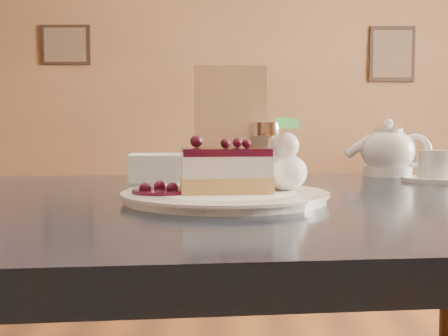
{
  "coord_description": "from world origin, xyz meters",
  "views": [
    {
      "loc": [
        0.23,
        -0.76,
        0.85
      ],
      "look_at": [
        0.21,
        -0.07,
        0.8
      ],
      "focal_mm": 45.0,
      "sensor_mm": 36.0,
      "label": 1
    }
  ],
  "objects_px": {
    "main_table": "(221,250)",
    "tea_set": "(396,156)",
    "dessert_plate": "(225,197)",
    "cheesecake_slice": "(225,171)"
  },
  "relations": [
    {
      "from": "main_table",
      "to": "tea_set",
      "type": "xyz_separation_m",
      "value": [
        0.35,
        0.34,
        0.12
      ]
    },
    {
      "from": "main_table",
      "to": "dessert_plate",
      "type": "xyz_separation_m",
      "value": [
        0.01,
        -0.05,
        0.08
      ]
    },
    {
      "from": "dessert_plate",
      "to": "cheesecake_slice",
      "type": "height_order",
      "value": "cheesecake_slice"
    },
    {
      "from": "main_table",
      "to": "tea_set",
      "type": "bearing_deg",
      "value": 37.14
    },
    {
      "from": "dessert_plate",
      "to": "tea_set",
      "type": "bearing_deg",
      "value": 48.75
    },
    {
      "from": "main_table",
      "to": "cheesecake_slice",
      "type": "xyz_separation_m",
      "value": [
        0.01,
        -0.05,
        0.12
      ]
    },
    {
      "from": "dessert_plate",
      "to": "tea_set",
      "type": "distance_m",
      "value": 0.52
    },
    {
      "from": "cheesecake_slice",
      "to": "dessert_plate",
      "type": "bearing_deg",
      "value": 6.84
    },
    {
      "from": "dessert_plate",
      "to": "cheesecake_slice",
      "type": "xyz_separation_m",
      "value": [
        -0.0,
        -0.0,
        0.04
      ]
    },
    {
      "from": "main_table",
      "to": "dessert_plate",
      "type": "relative_size",
      "value": 4.75
    }
  ]
}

